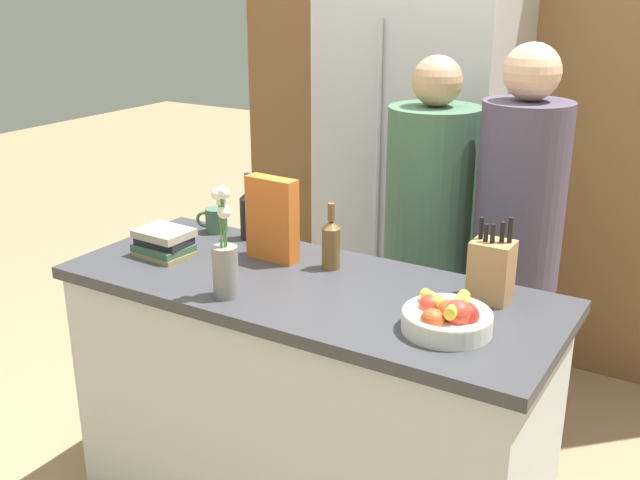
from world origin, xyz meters
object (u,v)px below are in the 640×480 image
object	(u,v)px
knife_block	(491,270)
bottle_oil	(332,243)
bottle_vinegar	(249,213)
person_in_blue	(516,249)
fruit_bowl	(448,317)
book_stack	(164,243)
cereal_box	(272,219)
person_at_sink	(429,240)
refrigerator	(419,162)
coffee_mug	(216,220)
flower_vase	(225,257)

from	to	relation	value
knife_block	bottle_oil	distance (m)	0.54
bottle_vinegar	person_in_blue	size ratio (longest dim) A/B	0.15
fruit_bowl	book_stack	distance (m)	1.07
bottle_oil	bottle_vinegar	size ratio (longest dim) A/B	0.91
person_in_blue	cereal_box	bearing A→B (deg)	-139.35
cereal_box	book_stack	xyz separation A→B (m)	(-0.34, -0.17, -0.10)
knife_block	person_at_sink	size ratio (longest dim) A/B	0.17
cereal_box	person_in_blue	xyz separation A→B (m)	(0.69, 0.51, -0.13)
refrigerator	bottle_oil	bearing A→B (deg)	-80.00
person_in_blue	book_stack	bearing A→B (deg)	-142.59
book_stack	person_at_sink	size ratio (longest dim) A/B	0.13
cereal_box	person_in_blue	distance (m)	0.87
cereal_box	bottle_oil	size ratio (longest dim) A/B	1.28
refrigerator	cereal_box	xyz separation A→B (m)	(-0.01, -1.20, 0.05)
coffee_mug	bottle_vinegar	world-z (taller)	bottle_vinegar
refrigerator	person_at_sink	size ratio (longest dim) A/B	1.29
book_stack	bottle_vinegar	xyz separation A→B (m)	(0.15, 0.30, 0.05)
knife_block	bottle_vinegar	xyz separation A→B (m)	(-0.95, 0.08, 0.00)
flower_vase	person_in_blue	xyz separation A→B (m)	(0.63, 0.85, -0.12)
refrigerator	bottle_vinegar	size ratio (longest dim) A/B	8.22
knife_block	bottle_oil	bearing A→B (deg)	-177.44
refrigerator	cereal_box	world-z (taller)	refrigerator
flower_vase	book_stack	world-z (taller)	flower_vase
knife_block	fruit_bowl	bearing A→B (deg)	-95.59
coffee_mug	bottle_vinegar	bearing A→B (deg)	2.15
refrigerator	cereal_box	size ratio (longest dim) A/B	7.08
book_stack	bottle_vinegar	bearing A→B (deg)	63.90
knife_block	coffee_mug	size ratio (longest dim) A/B	2.29
flower_vase	book_stack	distance (m)	0.45
bottle_oil	bottle_vinegar	distance (m)	0.43
flower_vase	bottle_oil	size ratio (longest dim) A/B	1.55
person_at_sink	knife_block	bearing A→B (deg)	-25.45
cereal_box	coffee_mug	size ratio (longest dim) A/B	2.52
fruit_bowl	bottle_vinegar	xyz separation A→B (m)	(-0.92, 0.35, 0.05)
bottle_oil	fruit_bowl	bearing A→B (deg)	-25.83
knife_block	cereal_box	bearing A→B (deg)	-175.96
person_at_sink	flower_vase	bearing A→B (deg)	-81.44
bottle_oil	bottle_vinegar	world-z (taller)	bottle_vinegar
coffee_mug	cereal_box	bearing A→B (deg)	-19.88
flower_vase	bottle_vinegar	xyz separation A→B (m)	(-0.26, 0.47, -0.03)
fruit_bowl	book_stack	size ratio (longest dim) A/B	1.25
flower_vase	coffee_mug	xyz separation A→B (m)	(-0.41, 0.46, -0.08)
cereal_box	book_stack	distance (m)	0.39
person_in_blue	refrigerator	bearing A→B (deg)	138.96
refrigerator	knife_block	size ratio (longest dim) A/B	7.77
book_stack	bottle_oil	size ratio (longest dim) A/B	0.88
knife_block	book_stack	world-z (taller)	knife_block
refrigerator	flower_vase	bearing A→B (deg)	-88.11
cereal_box	book_stack	bearing A→B (deg)	-154.21
fruit_bowl	person_at_sink	xyz separation A→B (m)	(-0.39, 0.78, -0.08)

